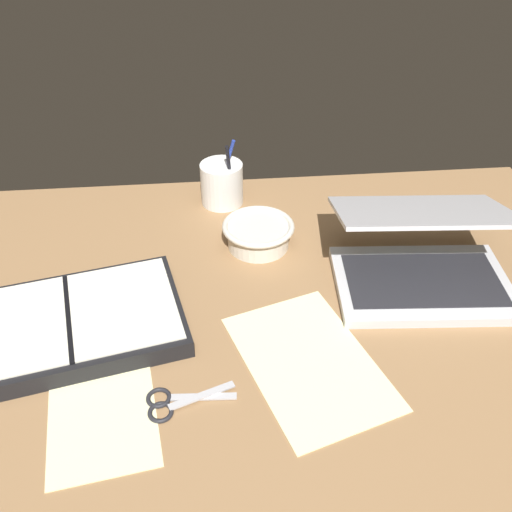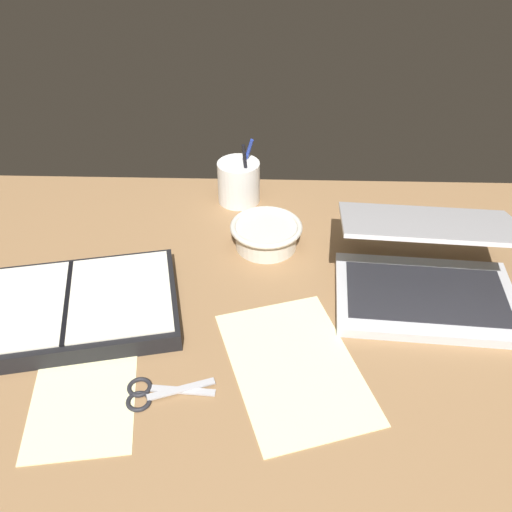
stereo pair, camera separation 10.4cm
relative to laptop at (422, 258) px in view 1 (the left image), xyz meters
The scene contains 8 objects.
desk_top 33.70cm from the laptop, 165.21° to the right, with size 140.00×100.00×2.00cm, color #936D47.
laptop is the anchor object (origin of this frame).
bowl 32.76cm from the laptop, 155.06° to the left, with size 14.82×14.82×5.35cm.
pen_cup 48.12cm from the laptop, 138.79° to the left, with size 9.63×9.63×15.34cm.
planner 64.81cm from the laptop, behind, with size 42.24×31.97×3.80cm.
scissors 53.56cm from the laptop, 151.32° to the right, with size 13.87×6.64×0.80cm.
paper_sheet_front 31.57cm from the laptop, 141.91° to the right, with size 19.39×29.92×0.16cm, color #F4EFB2.
paper_sheet_beside_planner 62.17cm from the laptop, 158.07° to the right, with size 15.67×28.81×0.16cm, color #F4EFB2.
Camera 1 is at (-7.17, -73.24, 72.07)cm, focal length 40.00 mm.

